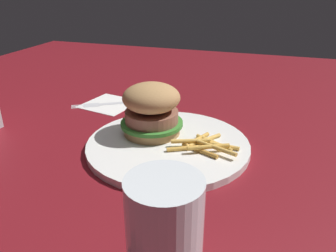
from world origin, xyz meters
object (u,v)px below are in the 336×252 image
Objects in this scene: fries_pile at (204,145)px; drink_glass at (165,240)px; plate at (168,145)px; napkin at (109,104)px; fork at (109,103)px; sandwich at (151,110)px.

drink_glass reaches higher than fries_pile.
fries_pile is 0.96× the size of drink_glass.
plate is 0.29m from drink_glass.
plate is 0.26m from napkin.
plate is at bearing 50.69° from fork.
fries_pile is at bearing 77.23° from sandwich.
drink_glass reaches higher than plate.
plate is 2.46× the size of fries_pile.
napkin is at bearing -131.81° from sandwich.
drink_glass is (0.43, 0.28, 0.05)m from napkin.
sandwich is 0.94× the size of drink_glass.
napkin is at bearing -146.95° from drink_glass.
plate is 2.55× the size of napkin.
drink_glass is at bearing 33.23° from fork.
fork is at bearing -146.77° from drink_glass.
plate reaches higher than fork.
fries_pile is at bearing -175.78° from drink_glass.
fork is (-0.16, -0.20, -0.00)m from plate.
sandwich is 0.22m from napkin.
napkin is 0.00m from fork.
plate is at bearing 60.61° from sandwich.
drink_glass reaches higher than sandwich.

